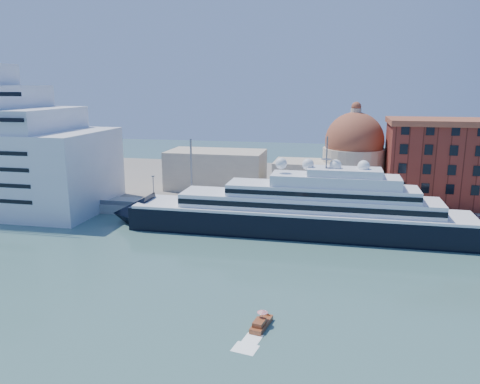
# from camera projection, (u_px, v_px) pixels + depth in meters

# --- Properties ---
(ground) EXTENTS (400.00, 400.00, 0.00)m
(ground) POSITION_uv_depth(u_px,v_px,m) (239.00, 266.00, 89.95)
(ground) COLOR #386160
(ground) RESTS_ON ground
(quay) EXTENTS (180.00, 10.00, 2.50)m
(quay) POSITION_uv_depth(u_px,v_px,m) (267.00, 214.00, 122.08)
(quay) COLOR gray
(quay) RESTS_ON ground
(land) EXTENTS (260.00, 72.00, 2.00)m
(land) POSITION_uv_depth(u_px,v_px,m) (285.00, 183.00, 161.21)
(land) COLOR slate
(land) RESTS_ON ground
(quay_fence) EXTENTS (180.00, 0.10, 1.20)m
(quay_fence) POSITION_uv_depth(u_px,v_px,m) (264.00, 211.00, 117.38)
(quay_fence) COLOR slate
(quay_fence) RESTS_ON quay
(superyacht) EXTENTS (89.69, 12.43, 26.81)m
(superyacht) POSITION_uv_depth(u_px,v_px,m) (287.00, 214.00, 109.50)
(superyacht) COLOR black
(superyacht) RESTS_ON ground
(service_barge) EXTENTS (11.66, 4.06, 2.61)m
(service_barge) POSITION_uv_depth(u_px,v_px,m) (63.00, 218.00, 119.87)
(service_barge) COLOR white
(service_barge) RESTS_ON ground
(water_taxi) EXTENTS (2.73, 5.57, 2.53)m
(water_taxi) POSITION_uv_depth(u_px,v_px,m) (261.00, 323.00, 67.17)
(water_taxi) COLOR brown
(water_taxi) RESTS_ON ground
(warehouse) EXTENTS (43.00, 19.00, 23.25)m
(warehouse) POSITION_uv_depth(u_px,v_px,m) (468.00, 162.00, 125.80)
(warehouse) COLOR maroon
(warehouse) RESTS_ON land
(church) EXTENTS (66.00, 18.00, 25.50)m
(church) POSITION_uv_depth(u_px,v_px,m) (300.00, 164.00, 141.23)
(church) COLOR beige
(church) RESTS_ON land
(lamp_posts) EXTENTS (120.80, 2.40, 18.00)m
(lamp_posts) POSITION_uv_depth(u_px,v_px,m) (218.00, 181.00, 121.11)
(lamp_posts) COLOR slate
(lamp_posts) RESTS_ON quay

